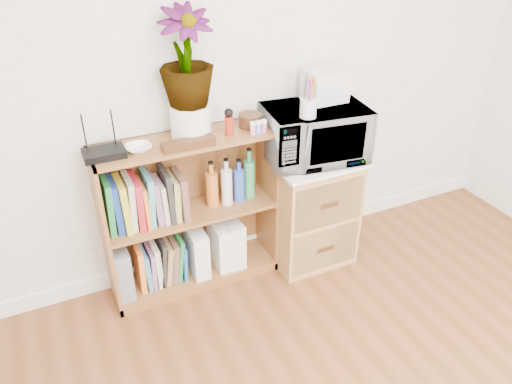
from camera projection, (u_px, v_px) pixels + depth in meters
skirting_board at (238, 245)px, 3.34m from camera, size 4.00×0.02×0.10m
bookshelf at (191, 214)px, 2.88m from camera, size 1.00×0.30×0.95m
wicker_unit at (309, 209)px, 3.16m from camera, size 0.50×0.45×0.70m
microwave at (314, 133)px, 2.88m from camera, size 0.61×0.45×0.32m
pen_cup at (308, 108)px, 2.66m from camera, size 0.09×0.09×0.10m
small_appliance at (325, 85)px, 2.85m from camera, size 0.23×0.19×0.18m
router at (104, 153)px, 2.46m from camera, size 0.20×0.14×0.04m
white_bowl at (138, 148)px, 2.51m from camera, size 0.13×0.13×0.03m
plant_pot at (191, 121)px, 2.62m from camera, size 0.21×0.21×0.18m
potted_plant at (186, 57)px, 2.45m from camera, size 0.28×0.28×0.49m
trinket_box at (188, 144)px, 2.54m from camera, size 0.28×0.07×0.04m
kokeshi_doll at (229, 126)px, 2.67m from camera, size 0.05×0.05×0.10m
wooden_bowl at (250, 120)px, 2.77m from camera, size 0.13×0.13×0.07m
paint_jars at (258, 129)px, 2.69m from camera, size 0.10×0.04×0.05m
file_box at (120, 268)px, 2.85m from camera, size 0.10×0.25×0.32m
magazine_holder_left at (196, 250)px, 3.01m from camera, size 0.09×0.24×0.30m
magazine_holder_mid at (220, 244)px, 3.07m from camera, size 0.09×0.23×0.29m
magazine_holder_right at (232, 240)px, 3.09m from camera, size 0.10×0.24×0.30m
cookbooks at (144, 200)px, 2.71m from camera, size 0.43×0.20×0.31m
liquor_bottles at (231, 180)px, 2.89m from camera, size 0.30×0.07×0.31m
lower_books at (160, 261)px, 2.95m from camera, size 0.29×0.19×0.29m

